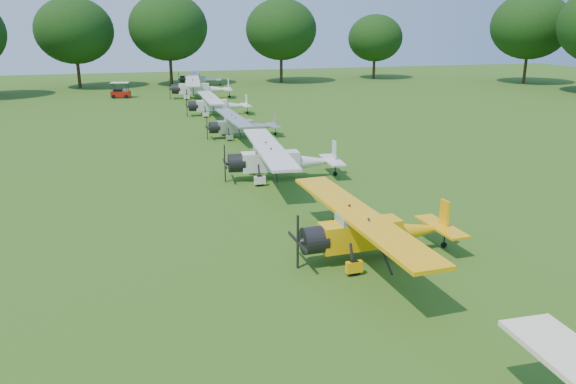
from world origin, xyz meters
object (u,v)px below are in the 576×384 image
object	(u,v)px
aircraft_2	(372,229)
golf_cart	(120,93)
aircraft_7	(199,78)
aircraft_4	(240,124)
aircraft_5	(216,103)
aircraft_6	(199,87)
aircraft_3	(279,158)

from	to	relation	value
aircraft_2	golf_cart	size ratio (longest dim) A/B	4.44
aircraft_7	aircraft_4	bearing A→B (deg)	-82.12
aircraft_2	aircraft_5	xyz separation A→B (m)	(-0.53, 36.64, -0.07)
golf_cart	aircraft_6	bearing A→B (deg)	-7.11
aircraft_6	golf_cart	size ratio (longest dim) A/B	4.95
aircraft_5	golf_cart	distance (m)	18.69
aircraft_2	aircraft_5	bearing A→B (deg)	88.29
aircraft_3	aircraft_5	bearing A→B (deg)	94.16
aircraft_2	golf_cart	world-z (taller)	aircraft_2
aircraft_5	aircraft_6	xyz separation A→B (m)	(-0.12, 13.18, 0.21)
aircraft_5	aircraft_7	world-z (taller)	aircraft_5
aircraft_6	golf_cart	world-z (taller)	aircraft_6
aircraft_3	aircraft_7	bearing A→B (deg)	92.42
aircraft_6	golf_cart	xyz separation A→B (m)	(-9.16, 3.04, -0.75)
aircraft_2	aircraft_3	bearing A→B (deg)	89.97
aircraft_2	aircraft_3	distance (m)	12.22
aircraft_3	aircraft_6	xyz separation A→B (m)	(-0.12, 37.61, 0.09)
aircraft_3	aircraft_5	distance (m)	24.43
aircraft_4	aircraft_7	bearing A→B (deg)	85.97
aircraft_4	aircraft_5	world-z (taller)	aircraft_5
aircraft_3	aircraft_4	size ratio (longest dim) A/B	1.19
aircraft_3	aircraft_7	distance (m)	51.54
aircraft_2	aircraft_7	xyz separation A→B (m)	(1.03, 63.72, -0.10)
aircraft_6	aircraft_5	bearing A→B (deg)	-83.55
aircraft_5	aircraft_6	world-z (taller)	aircraft_6
aircraft_4	aircraft_5	bearing A→B (deg)	88.86
golf_cart	aircraft_7	bearing A→B (deg)	56.30
aircraft_7	aircraft_2	bearing A→B (deg)	-80.98
aircraft_5	aircraft_7	xyz separation A→B (m)	(1.57, 27.08, -0.03)
golf_cart	aircraft_4	bearing A→B (deg)	-60.01
aircraft_6	aircraft_2	bearing A→B (deg)	-83.32
aircraft_2	aircraft_6	world-z (taller)	aircraft_6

